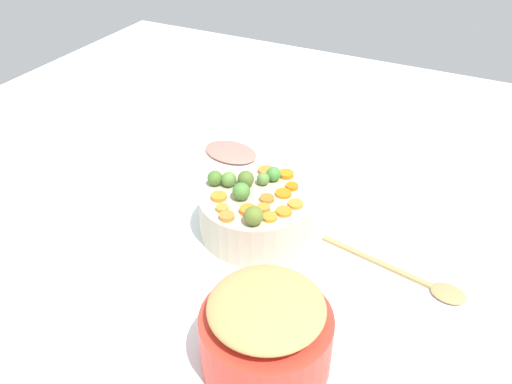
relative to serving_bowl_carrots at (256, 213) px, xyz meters
name	(u,v)px	position (x,y,z in m)	size (l,w,h in m)	color
tabletop	(250,238)	(-0.01, -0.02, -0.06)	(2.40, 2.40, 0.02)	white
serving_bowl_carrots	(256,213)	(0.00, 0.00, 0.00)	(0.26, 0.26, 0.10)	#BFB497
metal_pot	(266,340)	(0.18, -0.32, 0.01)	(0.23, 0.23, 0.11)	red
stuffing_mound	(266,307)	(0.18, -0.32, 0.09)	(0.20, 0.20, 0.05)	tan
carrot_slice_0	(267,199)	(0.03, 0.00, 0.05)	(0.03, 0.03, 0.01)	orange
carrot_slice_1	(295,204)	(0.09, 0.01, 0.05)	(0.03, 0.03, 0.01)	orange
carrot_slice_2	(266,171)	(-0.02, 0.10, 0.06)	(0.04, 0.04, 0.01)	orange
carrot_slice_3	(270,217)	(0.06, -0.06, 0.05)	(0.03, 0.03, 0.01)	orange
carrot_slice_4	(283,193)	(0.05, 0.03, 0.05)	(0.04, 0.04, 0.01)	orange
carrot_slice_5	(248,210)	(0.01, -0.06, 0.06)	(0.04, 0.04, 0.01)	orange
carrot_slice_6	(286,174)	(0.03, 0.10, 0.06)	(0.03, 0.03, 0.01)	orange
carrot_slice_7	(219,197)	(-0.07, -0.05, 0.05)	(0.03, 0.03, 0.01)	orange
carrot_slice_8	(227,216)	(-0.02, -0.10, 0.06)	(0.03, 0.03, 0.01)	orange
carrot_slice_9	(284,212)	(0.08, -0.03, 0.05)	(0.03, 0.03, 0.01)	orange
carrot_slice_10	(263,208)	(0.04, -0.04, 0.06)	(0.03, 0.03, 0.01)	orange
carrot_slice_11	(245,176)	(-0.06, 0.05, 0.05)	(0.03, 0.03, 0.01)	orange
carrot_slice_12	(292,186)	(0.06, 0.06, 0.05)	(0.03, 0.03, 0.01)	orange
carrot_slice_13	(222,208)	(-0.04, -0.08, 0.05)	(0.03, 0.03, 0.01)	orange
brussels_sprout_0	(246,179)	(-0.04, 0.02, 0.07)	(0.04, 0.04, 0.04)	#4E6D28
brussels_sprout_1	(229,179)	(-0.07, 0.01, 0.07)	(0.03, 0.03, 0.03)	#5A8538
brussels_sprout_2	(241,191)	(-0.02, -0.03, 0.07)	(0.04, 0.04, 0.04)	#498235
brussels_sprout_3	(262,178)	(-0.01, 0.05, 0.07)	(0.03, 0.03, 0.03)	#57853D
brussels_sprout_4	(274,174)	(0.01, 0.07, 0.07)	(0.03, 0.03, 0.03)	#438936
brussels_sprout_5	(215,178)	(-0.10, 0.00, 0.07)	(0.04, 0.04, 0.04)	#48732A
brussels_sprout_6	(254,216)	(0.04, -0.09, 0.07)	(0.04, 0.04, 0.04)	#5D7329
wooden_spoon	(421,282)	(0.39, 0.00, -0.04)	(0.33, 0.09, 0.01)	tan
ham_plate	(226,150)	(-0.24, 0.28, -0.04)	(0.28, 0.28, 0.01)	white
ham_slice_main	(231,152)	(-0.21, 0.26, -0.03)	(0.16, 0.11, 0.02)	#BC7466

